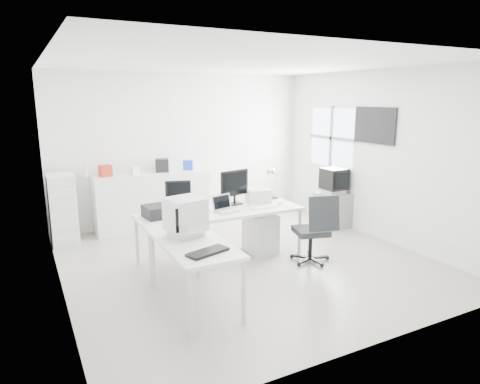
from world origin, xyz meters
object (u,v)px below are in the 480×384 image
lcd_monitor_small (178,196)px  laser_printer (258,195)px  crt_monitor (185,216)px  side_desk (194,273)px  office_chair (311,228)px  tv_cabinet (333,210)px  crt_tv (334,181)px  inkjet_printer (161,211)px  filing_cabinet (63,210)px  drawer_pedestal (261,233)px  laptop (227,204)px  lcd_monitor_large (234,187)px  sideboard (153,200)px  main_desk (221,236)px

lcd_monitor_small → laser_printer: bearing=15.7°
crt_monitor → side_desk: bearing=-100.2°
office_chair → tv_cabinet: bearing=56.5°
crt_tv → laser_printer: bearing=-169.7°
inkjet_printer → filing_cabinet: filing_cabinet is taller
drawer_pedestal → filing_cabinet: (-2.67, 1.76, 0.28)m
side_desk → filing_cabinet: bearing=111.1°
crt_monitor → filing_cabinet: crt_monitor is taller
office_chair → crt_tv: 1.88m
drawer_pedestal → laptop: (-0.65, -0.15, 0.57)m
tv_cabinet → drawer_pedestal: bearing=-164.9°
lcd_monitor_small → lcd_monitor_large: 0.90m
lcd_monitor_large → laser_printer: bearing=-17.5°
inkjet_printer → tv_cabinet: size_ratio=0.72×
office_chair → sideboard: 3.10m
drawer_pedestal → office_chair: 0.85m
side_desk → lcd_monitor_small: (0.30, 1.35, 0.60)m
inkjet_printer → crt_monitor: 0.96m
main_desk → tv_cabinet: main_desk is taller
drawer_pedestal → tv_cabinet: (1.83, 0.49, 0.02)m
inkjet_printer → lcd_monitor_small: lcd_monitor_small is taller
main_desk → inkjet_printer: inkjet_printer is taller
inkjet_printer → sideboard: 2.00m
inkjet_printer → main_desk: bearing=-12.1°
main_desk → tv_cabinet: bearing=12.1°
main_desk → filing_cabinet: size_ratio=2.07×
laptop → tv_cabinet: laptop is taller
drawer_pedestal → inkjet_printer: bearing=178.2°
drawer_pedestal → laser_printer: 0.58m
lcd_monitor_small → crt_monitor: (-0.30, -1.10, 0.02)m
lcd_monitor_large → laser_printer: (0.40, -0.03, -0.16)m
side_desk → filing_cabinet: 3.13m
tv_cabinet → sideboard: 3.31m
office_chair → filing_cabinet: filing_cabinet is taller
side_desk → tv_cabinet: side_desk is taller
drawer_pedestal → sideboard: bearing=119.7°
main_desk → laptop: (0.05, -0.10, 0.49)m
lcd_monitor_small → lcd_monitor_large: bearing=17.0°
side_desk → sideboard: size_ratio=0.68×
side_desk → crt_tv: (3.38, 1.64, 0.49)m
inkjet_printer → laptop: laptop is taller
lcd_monitor_small → side_desk: bearing=-85.5°
drawer_pedestal → crt_tv: size_ratio=1.20×
filing_cabinet → drawer_pedestal: bearing=-33.4°
laptop → filing_cabinet: size_ratio=0.31×
crt_monitor → office_chair: 2.05m
lcd_monitor_small → drawer_pedestal: bearing=7.9°
laptop → lcd_monitor_small: bearing=134.8°
lcd_monitor_large → crt_monitor: (-1.20, -1.10, -0.02)m
crt_tv → sideboard: bearing=153.3°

